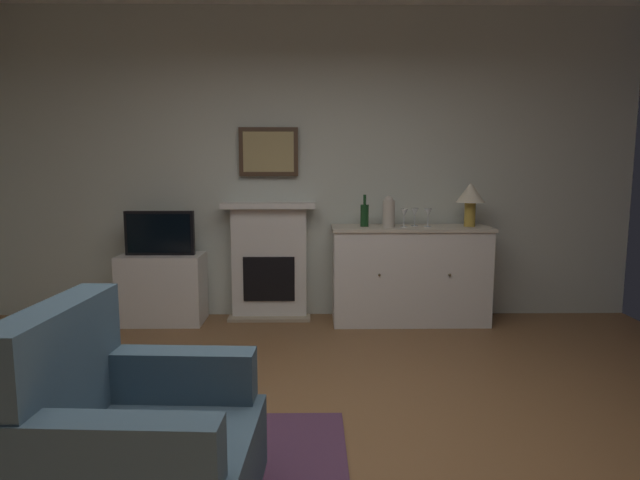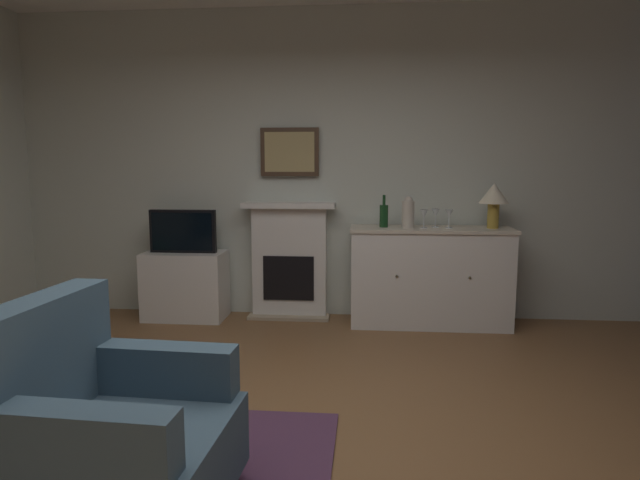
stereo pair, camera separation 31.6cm
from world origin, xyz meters
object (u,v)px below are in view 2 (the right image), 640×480
sideboard_cabinet (430,277)px  wine_bottle (384,215)px  table_lamp (494,197)px  armchair (108,433)px  framed_picture (290,152)px  tv_set (183,231)px  wine_glass_right (449,214)px  fireplace_unit (290,260)px  vase_decorative (408,212)px  wine_glass_center (436,214)px  wine_glass_left (424,214)px  tv_cabinet (186,285)px

sideboard_cabinet → wine_bottle: 0.70m
table_lamp → armchair: table_lamp is taller
framed_picture → tv_set: (-0.98, -0.23, -0.73)m
wine_bottle → wine_glass_right: 0.57m
framed_picture → tv_set: bearing=-166.7°
fireplace_unit → vase_decorative: bearing=-11.7°
wine_bottle → wine_glass_center: 0.46m
vase_decorative → armchair: 3.23m
framed_picture → armchair: framed_picture is taller
table_lamp → wine_glass_left: 0.63m
table_lamp → wine_glass_left: size_ratio=2.42×
sideboard_cabinet → table_lamp: bearing=0.0°
sideboard_cabinet → tv_set: size_ratio=2.32×
wine_bottle → wine_glass_center: wine_bottle is taller
vase_decorative → framed_picture: bearing=166.0°
vase_decorative → armchair: (-1.37, -2.85, -0.65)m
armchair → sideboard_cabinet: bearing=61.3°
wine_bottle → tv_set: wine_bottle is taller
framed_picture → wine_glass_left: bearing=-12.0°
wine_bottle → tv_cabinet: size_ratio=0.39×
wine_glass_right → framed_picture: bearing=170.5°
tv_set → armchair: (0.69, -2.89, -0.46)m
fireplace_unit → framed_picture: (-0.00, 0.05, 1.02)m
framed_picture → vase_decorative: (1.09, -0.27, -0.54)m
fireplace_unit → wine_glass_left: size_ratio=6.67×
wine_glass_left → vase_decorative: vase_decorative is taller
wine_glass_center → tv_set: 2.33m
table_lamp → fireplace_unit: bearing=174.5°
wine_glass_right → vase_decorative: size_ratio=0.59×
wine_glass_center → table_lamp: bearing=-4.3°
wine_glass_left → wine_glass_right: same height
framed_picture → table_lamp: (1.84, -0.22, -0.40)m
table_lamp → wine_glass_center: bearing=175.7°
wine_glass_center → tv_cabinet: size_ratio=0.22×
table_lamp → wine_bottle: bearing=179.6°
fireplace_unit → tv_cabinet: size_ratio=1.47×
wine_glass_right → tv_cabinet: wine_glass_right is taller
wine_bottle → wine_glass_right: wine_bottle is taller
wine_bottle → wine_glass_left: wine_bottle is taller
wine_bottle → tv_set: bearing=-179.5°
fireplace_unit → table_lamp: (1.84, -0.18, 0.62)m
sideboard_cabinet → wine_bottle: bearing=179.1°
tv_cabinet → framed_picture: bearing=12.0°
wine_glass_left → tv_cabinet: 2.32m
wine_bottle → vase_decorative: bearing=-15.0°
vase_decorative → tv_set: (-2.07, 0.04, -0.19)m
fireplace_unit → wine_glass_right: size_ratio=6.67×
fireplace_unit → vase_decorative: (1.09, -0.23, 0.48)m
wine_glass_right → tv_set: wine_glass_right is taller
wine_bottle → tv_cabinet: bearing=179.7°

